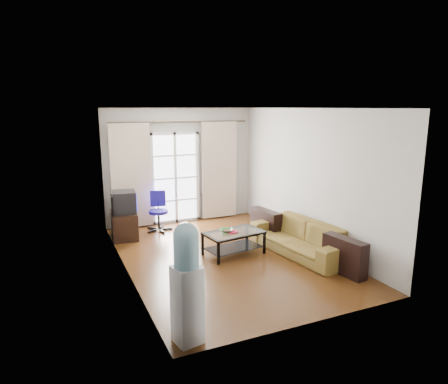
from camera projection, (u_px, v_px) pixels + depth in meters
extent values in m
plane|color=#512F13|center=(225.00, 256.00, 7.44)|extent=(5.20, 5.20, 0.00)
plane|color=white|center=(225.00, 108.00, 6.87)|extent=(5.20, 5.20, 0.00)
cube|color=#B6B3AD|center=(181.00, 166.00, 9.48)|extent=(3.60, 0.02, 2.70)
cube|color=#B6B3AD|center=(313.00, 222.00, 4.83)|extent=(3.60, 0.02, 2.70)
cube|color=#B6B3AD|center=(124.00, 194.00, 6.44)|extent=(0.02, 5.20, 2.70)
cube|color=#B6B3AD|center=(308.00, 178.00, 7.87)|extent=(0.02, 5.20, 2.70)
cube|color=white|center=(175.00, 178.00, 9.44)|extent=(1.01, 0.02, 2.04)
cube|color=white|center=(176.00, 178.00, 9.42)|extent=(1.16, 0.06, 2.15)
cylinder|color=#4C3F2D|center=(181.00, 122.00, 9.17)|extent=(3.30, 0.04, 0.04)
cube|color=beige|center=(131.00, 176.00, 8.93)|extent=(0.90, 0.07, 2.35)
cube|color=beige|center=(219.00, 170.00, 9.78)|extent=(0.90, 0.07, 2.35)
cube|color=gray|center=(213.00, 205.00, 9.92)|extent=(0.64, 0.12, 0.64)
imported|color=brown|center=(300.00, 238.00, 7.49)|extent=(2.34, 1.38, 0.62)
cube|color=silver|center=(234.00, 232.00, 7.43)|extent=(1.16, 0.78, 0.01)
cube|color=black|center=(234.00, 247.00, 7.49)|extent=(1.10, 0.71, 0.01)
cube|color=black|center=(218.00, 253.00, 6.98)|extent=(0.05, 0.05, 0.43)
cube|color=black|center=(264.00, 243.00, 7.52)|extent=(0.05, 0.05, 0.43)
cube|color=black|center=(203.00, 244.00, 7.44)|extent=(0.05, 0.05, 0.43)
cube|color=black|center=(247.00, 235.00, 7.98)|extent=(0.05, 0.05, 0.43)
imported|color=#338D41|center=(226.00, 231.00, 7.42)|extent=(0.39, 0.39, 0.06)
imported|color=maroon|center=(227.00, 232.00, 7.37)|extent=(0.30, 0.33, 0.02)
cube|color=black|center=(231.00, 231.00, 7.47)|extent=(0.16, 0.07, 0.02)
cube|color=black|center=(124.00, 225.00, 8.42)|extent=(0.57, 0.80, 0.56)
cube|color=black|center=(124.00, 202.00, 8.29)|extent=(0.51, 0.54, 0.46)
cube|color=#0C19E5|center=(136.00, 201.00, 8.36)|extent=(0.06, 0.40, 0.34)
cube|color=black|center=(114.00, 203.00, 8.23)|extent=(0.18, 0.35, 0.30)
cylinder|color=black|center=(159.00, 221.00, 8.92)|extent=(0.05, 0.05, 0.44)
cylinder|color=navy|center=(159.00, 212.00, 8.88)|extent=(0.42, 0.42, 0.07)
cube|color=navy|center=(158.00, 198.00, 9.01)|extent=(0.35, 0.12, 0.37)
cube|color=silver|center=(187.00, 305.00, 4.63)|extent=(0.35, 0.35, 0.94)
cylinder|color=#7DACC2|center=(186.00, 251.00, 4.49)|extent=(0.29, 0.29, 0.38)
sphere|color=#7DACC2|center=(186.00, 235.00, 4.45)|extent=(0.29, 0.29, 0.29)
cube|color=black|center=(198.00, 276.00, 4.64)|extent=(0.06, 0.12, 0.10)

